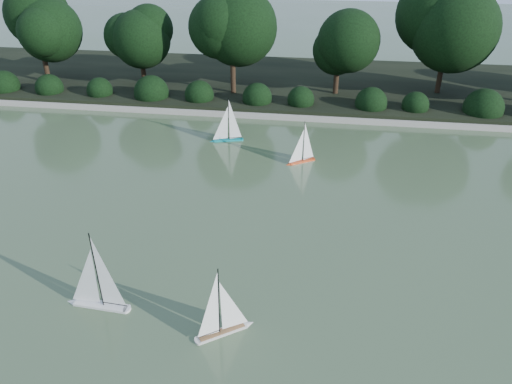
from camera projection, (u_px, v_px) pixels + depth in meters
The scene contains 10 objects.
ground at pixel (279, 275), 10.07m from camera, with size 80.00×80.00×0.00m, color #384D2E.
pond_coping at pixel (306, 118), 17.84m from camera, with size 40.00×0.35×0.18m, color gray.
far_bank at pixel (312, 84), 21.29m from camera, with size 40.00×8.00×0.30m, color black.
tree_line at pixel (346, 32), 18.57m from camera, with size 26.31×3.93×4.39m.
shrub_hedge at pixel (308, 100), 18.45m from camera, with size 29.10×1.10×1.10m.
sailboat_white_a at pixel (94, 294), 9.13m from camera, with size 1.29×0.28×1.76m.
sailboat_white_b at pixel (226, 321), 8.56m from camera, with size 0.99×0.76×1.53m.
sailboat_orange at pixel (300, 156), 14.64m from camera, with size 0.89×0.67×1.36m.
sailboat_teal at pixel (225, 134), 16.08m from camera, with size 1.11×0.47×1.53m.
race_buoy at pixel (103, 281), 9.88m from camera, with size 0.15×0.15×0.15m, color #DE3F0B.
Camera 1 is at (0.74, -8.02, 6.29)m, focal length 35.00 mm.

